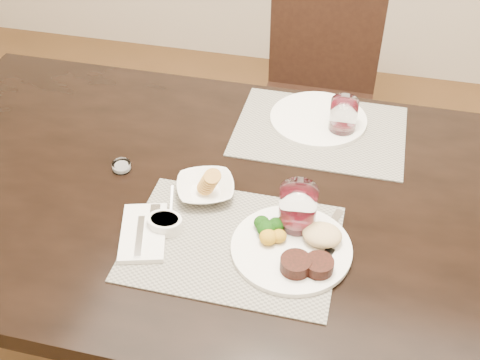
% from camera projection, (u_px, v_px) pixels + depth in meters
% --- Properties ---
extents(dining_table, '(2.00, 1.00, 0.75)m').
position_uv_depth(dining_table, '(271.00, 224.00, 1.49)').
color(dining_table, black).
rests_on(dining_table, ground).
extents(chair_far, '(0.42, 0.42, 0.90)m').
position_uv_depth(chair_far, '(318.00, 87.00, 2.29)').
color(chair_far, black).
rests_on(chair_far, ground).
extents(placemat_near, '(0.46, 0.34, 0.00)m').
position_uv_depth(placemat_near, '(233.00, 243.00, 1.33)').
color(placemat_near, gray).
rests_on(placemat_near, dining_table).
extents(placemat_far, '(0.46, 0.34, 0.00)m').
position_uv_depth(placemat_far, '(320.00, 131.00, 1.65)').
color(placemat_far, gray).
rests_on(placemat_far, dining_table).
extents(dinner_plate, '(0.26, 0.26, 0.05)m').
position_uv_depth(dinner_plate, '(297.00, 247.00, 1.30)').
color(dinner_plate, white).
rests_on(dinner_plate, placemat_near).
extents(napkin_fork, '(0.14, 0.20, 0.02)m').
position_uv_depth(napkin_fork, '(144.00, 232.00, 1.34)').
color(napkin_fork, white).
rests_on(napkin_fork, placemat_near).
extents(steak_knife, '(0.06, 0.24, 0.01)m').
position_uv_depth(steak_knife, '(323.00, 256.00, 1.29)').
color(steak_knife, white).
rests_on(steak_knife, placemat_near).
extents(cracker_bowl, '(0.18, 0.18, 0.06)m').
position_uv_depth(cracker_bowl, '(205.00, 188.00, 1.44)').
color(cracker_bowl, white).
rests_on(cracker_bowl, placemat_near).
extents(sauce_ramekin, '(0.08, 0.12, 0.06)m').
position_uv_depth(sauce_ramekin, '(165.00, 223.00, 1.35)').
color(sauce_ramekin, white).
rests_on(sauce_ramekin, placemat_near).
extents(wine_glass_near, '(0.08, 0.08, 0.12)m').
position_uv_depth(wine_glass_near, '(297.00, 211.00, 1.33)').
color(wine_glass_near, silver).
rests_on(wine_glass_near, placemat_near).
extents(far_plate, '(0.27, 0.27, 0.01)m').
position_uv_depth(far_plate, '(318.00, 119.00, 1.68)').
color(far_plate, white).
rests_on(far_plate, placemat_far).
extents(wine_glass_far, '(0.07, 0.07, 0.10)m').
position_uv_depth(wine_glass_far, '(343.00, 118.00, 1.62)').
color(wine_glass_far, silver).
rests_on(wine_glass_far, placemat_far).
extents(salt_cellar, '(0.05, 0.05, 0.02)m').
position_uv_depth(salt_cellar, '(122.00, 167.00, 1.52)').
color(salt_cellar, silver).
rests_on(salt_cellar, dining_table).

